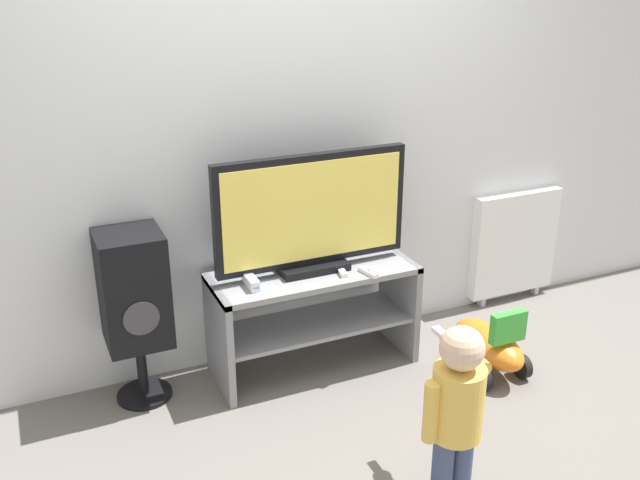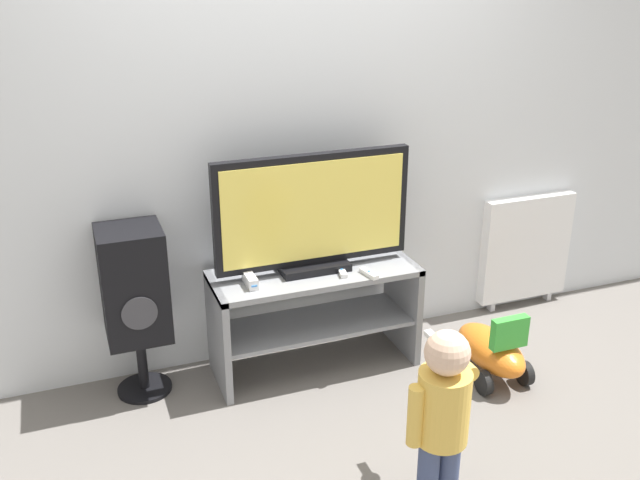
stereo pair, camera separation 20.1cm
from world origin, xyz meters
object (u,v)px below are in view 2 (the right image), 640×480
object	(u,v)px
remote_secondary	(342,271)
radiator	(526,248)
television	(313,214)
ride_on_toy	(492,350)
remote_primary	(369,273)
child	(442,406)
speaker_tower	(134,288)
game_console	(250,280)

from	to	relation	value
remote_secondary	radiator	world-z (taller)	radiator
television	ride_on_toy	xyz separation A→B (m)	(0.83, -0.45, -0.71)
remote_primary	child	xyz separation A→B (m)	(-0.15, -1.02, -0.10)
television	child	bearing A→B (deg)	-85.57
radiator	remote_secondary	bearing A→B (deg)	-167.67
speaker_tower	game_console	bearing A→B (deg)	-13.44
speaker_tower	child	bearing A→B (deg)	-51.55
game_console	speaker_tower	xyz separation A→B (m)	(-0.55, 0.13, -0.01)
remote_primary	remote_secondary	distance (m)	0.14
radiator	child	bearing A→B (deg)	-134.98
game_console	radiator	bearing A→B (deg)	8.18
television	speaker_tower	bearing A→B (deg)	175.92
remote_secondary	child	bearing A→B (deg)	-91.43
remote_secondary	radiator	xyz separation A→B (m)	(1.36, 0.30, -0.19)
game_console	speaker_tower	world-z (taller)	speaker_tower
game_console	radiator	size ratio (longest dim) A/B	0.21
radiator	remote_primary	bearing A→B (deg)	-163.39
remote_secondary	radiator	size ratio (longest dim) A/B	0.18
ride_on_toy	radiator	world-z (taller)	radiator
remote_primary	speaker_tower	bearing A→B (deg)	168.31
game_console	radiator	xyz separation A→B (m)	(1.83, 0.26, -0.20)
remote_primary	ride_on_toy	world-z (taller)	remote_primary
child	game_console	bearing A→B (deg)	111.80
speaker_tower	radiator	distance (m)	2.39
ride_on_toy	remote_primary	bearing A→B (deg)	155.19
ride_on_toy	radiator	size ratio (longest dim) A/B	0.70
game_console	child	size ratio (longest dim) A/B	0.19
remote_primary	radiator	xyz separation A→B (m)	(1.24, 0.37, -0.19)
television	remote_primary	bearing A→B (deg)	-35.72
child	radiator	xyz separation A→B (m)	(1.39, 1.39, -0.08)
television	game_console	xyz separation A→B (m)	(-0.36, -0.07, -0.28)
television	child	size ratio (longest dim) A/B	1.27
remote_secondary	speaker_tower	size ratio (longest dim) A/B	0.15
game_console	child	distance (m)	1.21
television	radiator	size ratio (longest dim) A/B	1.41
television	speaker_tower	distance (m)	0.95
remote_primary	game_console	bearing A→B (deg)	169.92
remote_secondary	speaker_tower	bearing A→B (deg)	170.91
television	ride_on_toy	bearing A→B (deg)	-28.19
remote_primary	remote_secondary	size ratio (longest dim) A/B	1.00
television	ride_on_toy	world-z (taller)	television
speaker_tower	ride_on_toy	bearing A→B (deg)	-16.40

